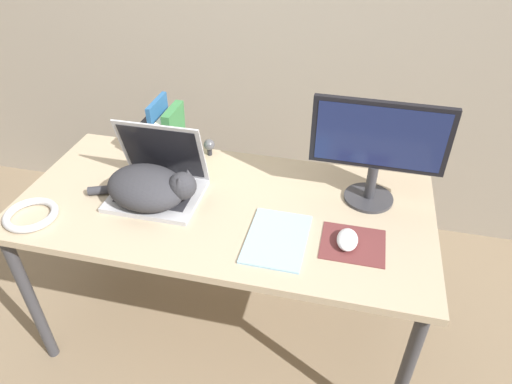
{
  "coord_description": "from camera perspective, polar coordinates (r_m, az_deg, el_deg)",
  "views": [
    {
      "loc": [
        0.42,
        -0.89,
        1.72
      ],
      "look_at": [
        0.13,
        0.32,
        0.81
      ],
      "focal_mm": 32.0,
      "sensor_mm": 36.0,
      "label": 1
    }
  ],
  "objects": [
    {
      "name": "desk",
      "position": [
        1.7,
        -4.07,
        -3.24
      ],
      "size": [
        1.49,
        0.71,
        0.71
      ],
      "color": "tan",
      "rests_on": "ground_plane"
    },
    {
      "name": "mousepad",
      "position": [
        1.52,
        12.01,
        -6.37
      ],
      "size": [
        0.21,
        0.18,
        0.0
      ],
      "color": "brown",
      "rests_on": "desk"
    },
    {
      "name": "cat",
      "position": [
        1.66,
        -13.17,
        0.59
      ],
      "size": [
        0.43,
        0.29,
        0.15
      ],
      "color": "#333338",
      "rests_on": "desk"
    },
    {
      "name": "book_row",
      "position": [
        1.89,
        -11.31,
        7.04
      ],
      "size": [
        0.13,
        0.16,
        0.26
      ],
      "color": "#232328",
      "rests_on": "desk"
    },
    {
      "name": "laptop",
      "position": [
        1.71,
        -12.13,
        1.26
      ],
      "size": [
        0.33,
        0.27,
        0.27
      ],
      "color": "#B7B7BC",
      "rests_on": "desk"
    },
    {
      "name": "notepad",
      "position": [
        1.5,
        2.62,
        -5.83
      ],
      "size": [
        0.2,
        0.28,
        0.01
      ],
      "color": "#99C6E0",
      "rests_on": "desk"
    },
    {
      "name": "webcam",
      "position": [
        1.91,
        -5.87,
        5.82
      ],
      "size": [
        0.05,
        0.05,
        0.07
      ],
      "color": "#232328",
      "rests_on": "desk"
    },
    {
      "name": "external_monitor",
      "position": [
        1.6,
        14.98,
        5.53
      ],
      "size": [
        0.46,
        0.18,
        0.39
      ],
      "color": "#333338",
      "rests_on": "desk"
    },
    {
      "name": "computer_mouse",
      "position": [
        1.5,
        11.35,
        -5.85
      ],
      "size": [
        0.07,
        0.11,
        0.04
      ],
      "color": "silver",
      "rests_on": "mousepad"
    },
    {
      "name": "cable_coil",
      "position": [
        1.76,
        -26.33,
        -2.56
      ],
      "size": [
        0.18,
        0.18,
        0.03
      ],
      "color": "silver",
      "rests_on": "desk"
    }
  ]
}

